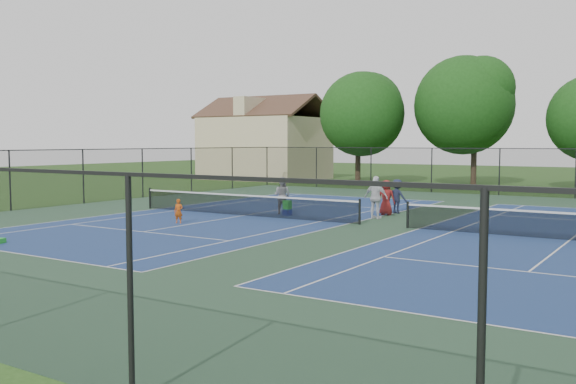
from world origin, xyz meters
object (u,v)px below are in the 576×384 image
Objects in this scene: tree_back_a at (358,110)px; bystander_a at (376,197)px; clapboard_house at (265,145)px; ball_crate at (287,212)px; bystander_b at (397,196)px; tree_back_b at (475,101)px; bystander_c at (386,198)px; instructor at (282,196)px; child_player at (179,211)px; ball_hopper at (287,205)px.

bystander_a is at bearing -61.83° from tree_back_a.
clapboard_house is 31.40× the size of ball_crate.
bystander_b is (21.61, -20.27, -2.28)m from clapboard_house.
bystander_b is (2.61, -21.27, -5.78)m from tree_back_b.
tree_back_b reaches higher than ball_crate.
tree_back_b is 6.09× the size of bystander_c.
bystander_c is (2.46, -22.23, -5.77)m from tree_back_b.
tree_back_a is at bearing -59.83° from bystander_a.
bystander_b is 0.99× the size of bystander_c.
bystander_a is (4.54, 0.65, 0.07)m from instructor.
tree_back_b reaches higher than child_player.
clapboard_house is at bearing 98.50° from child_player.
tree_back_b is 30.54m from child_player.
tree_back_b reaches higher than tree_back_a.
clapboard_house is at bearing -33.89° from bystander_b.
ball_hopper is at bearing 26.61° from bystander_c.
instructor is (-1.87, -24.45, -5.72)m from tree_back_b.
bystander_a reaches higher than ball_hopper.
clapboard_house is 5.66× the size of bystander_a.
ball_crate is at bearing 16.15° from bystander_a.
bystander_b is (-0.06, 2.52, -0.14)m from bystander_a.
instructor is 0.96m from ball_crate.
instructor is (17.13, -23.45, -2.21)m from clapboard_house.
clapboard_house reaches higher than bystander_b.
ball_crate is (-4.03, -1.01, -0.81)m from bystander_a.
child_player is at bearing -114.99° from ball_crate.
tree_back_b is at bearing -91.07° from bystander_c.
ball_crate is at bearing -71.48° from tree_back_a.
tree_back_b is at bearing 86.86° from ball_crate.
child_player is at bearing 43.37° from bystander_c.
tree_back_b is (9.00, 2.00, 0.56)m from tree_back_a.
clapboard_house reaches higher than bystander_c.
tree_back_a is 9.24m from tree_back_b.
tree_back_a is 10.47m from clapboard_house.
tree_back_a is 0.91× the size of tree_back_b.
child_player is 5.42m from ball_crate.
child_player is at bearing -96.99° from tree_back_b.
bystander_a is at bearing -46.45° from clapboard_house.
clapboard_house is (-10.00, 1.00, -2.95)m from tree_back_a.
tree_back_a is 0.85× the size of clapboard_house.
child_player is at bearing 62.74° from bystander_b.
tree_back_b reaches higher than bystander_a.
tree_back_b is 9.77× the size of child_player.
ball_crate is (0.51, -0.36, -0.73)m from instructor.
tree_back_b is at bearing 3.01° from clapboard_house.
tree_back_a reaches higher than bystander_b.
bystander_b is 5.33m from ball_hopper.
tree_back_b is at bearing 12.53° from tree_back_a.
ball_crate is 0.84× the size of ball_hopper.
child_player is at bearing 67.18° from instructor.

